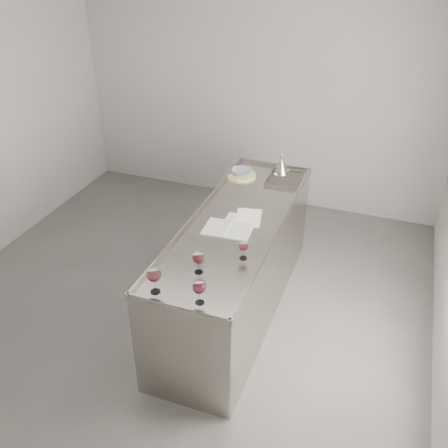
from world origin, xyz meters
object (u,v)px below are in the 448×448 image
(wine_funnel, at_px, (281,167))
(counter, at_px, (236,266))
(wine_glass_left, at_px, (154,275))
(notebook, at_px, (228,229))
(ceramic_bowl, at_px, (242,172))
(wine_glass_middle, at_px, (198,258))
(wine_glass_small, at_px, (244,246))
(wine_glass_right, at_px, (199,288))

(wine_funnel, bearing_deg, counter, -95.76)
(counter, bearing_deg, wine_glass_left, -101.33)
(notebook, bearing_deg, ceramic_bowl, 98.91)
(wine_glass_middle, relative_size, wine_glass_small, 1.15)
(counter, relative_size, wine_glass_right, 13.72)
(wine_glass_right, height_order, ceramic_bowl, wine_glass_right)
(counter, xyz_separation_m, wine_glass_small, (0.22, -0.49, 0.57))
(wine_glass_left, height_order, wine_glass_small, wine_glass_left)
(counter, bearing_deg, wine_glass_middle, -91.83)
(counter, height_order, wine_glass_small, wine_glass_small)
(wine_glass_right, bearing_deg, ceramic_bowl, 100.46)
(counter, relative_size, wine_glass_left, 12.12)
(wine_glass_middle, height_order, wine_glass_right, wine_glass_right)
(wine_glass_right, xyz_separation_m, ceramic_bowl, (-0.36, 1.93, -0.08))
(notebook, bearing_deg, counter, 77.05)
(wine_glass_left, xyz_separation_m, wine_glass_right, (0.33, -0.00, -0.02))
(wine_glass_left, relative_size, ceramic_bowl, 1.00)
(wine_glass_small, bearing_deg, wine_glass_middle, -131.59)
(wine_glass_right, relative_size, wine_glass_small, 1.17)
(wine_glass_middle, xyz_separation_m, wine_glass_right, (0.14, -0.31, 0.00))
(wine_glass_small, bearing_deg, wine_funnel, 94.27)
(notebook, bearing_deg, wine_glass_right, -84.85)
(wine_glass_middle, relative_size, wine_funnel, 0.75)
(counter, bearing_deg, wine_funnel, 84.24)
(counter, xyz_separation_m, wine_funnel, (0.11, 1.05, 0.54))
(wine_glass_right, xyz_separation_m, notebook, (-0.14, 0.93, -0.12))
(ceramic_bowl, bearing_deg, wine_funnel, 30.49)
(wine_glass_middle, distance_m, wine_funnel, 1.83)
(wine_glass_right, distance_m, wine_funnel, 2.13)
(wine_glass_right, height_order, wine_glass_small, wine_glass_right)
(wine_glass_middle, bearing_deg, wine_funnel, 85.90)
(wine_glass_right, distance_m, ceramic_bowl, 1.96)
(notebook, bearing_deg, wine_glass_middle, -93.21)
(wine_glass_left, relative_size, notebook, 0.50)
(wine_glass_left, height_order, wine_funnel, wine_funnel)
(wine_glass_small, distance_m, ceramic_bowl, 1.42)
(wine_glass_left, distance_m, wine_glass_right, 0.33)
(wine_glass_right, distance_m, wine_glass_small, 0.60)
(counter, height_order, wine_glass_right, wine_glass_right)
(wine_glass_middle, xyz_separation_m, wine_glass_small, (0.25, 0.28, -0.02))
(wine_glass_left, bearing_deg, ceramic_bowl, 90.80)
(counter, bearing_deg, wine_glass_right, -84.07)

